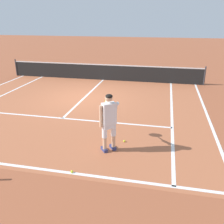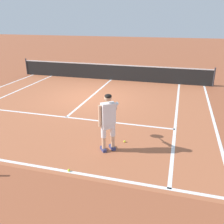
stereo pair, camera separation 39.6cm
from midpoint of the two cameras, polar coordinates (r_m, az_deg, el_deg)
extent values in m
plane|color=#9E5133|center=(11.99, -4.16, 3.37)|extent=(80.00, 80.00, 0.00)
cube|color=#B2603D|center=(11.02, -6.06, 1.71)|extent=(10.98, 10.10, 0.00)
cube|color=white|center=(7.17, -20.52, -10.82)|extent=(10.98, 0.10, 0.01)
cube|color=white|center=(9.70, -9.38, -1.20)|extent=(8.23, 0.10, 0.01)
cube|color=white|center=(12.49, -3.31, 4.14)|extent=(0.10, 6.40, 0.01)
cube|color=white|center=(13.06, -23.15, 3.20)|extent=(0.10, 9.70, 0.01)
cube|color=white|center=(10.31, 15.76, -0.37)|extent=(0.10, 9.70, 0.01)
cube|color=white|center=(10.43, 23.30, -1.09)|extent=(0.10, 9.70, 0.01)
cylinder|color=#333338|center=(17.80, -18.56, 9.96)|extent=(0.08, 0.08, 1.07)
cylinder|color=#333338|center=(14.97, 23.26, 7.41)|extent=(0.08, 0.08, 1.07)
cube|color=black|center=(15.35, 0.54, 9.11)|extent=(11.84, 0.02, 0.91)
cube|color=white|center=(15.26, 0.54, 10.89)|extent=(11.84, 0.03, 0.06)
cube|color=navy|center=(7.24, -0.44, -8.61)|extent=(0.26, 0.29, 0.09)
cube|color=navy|center=(7.34, 1.62, -8.20)|extent=(0.26, 0.29, 0.09)
cylinder|color=tan|center=(7.10, -0.32, -7.18)|extent=(0.11, 0.11, 0.36)
cylinder|color=silver|center=(6.93, -0.33, -4.37)|extent=(0.14, 0.14, 0.41)
cylinder|color=tan|center=(7.20, 1.76, -6.78)|extent=(0.11, 0.11, 0.36)
cylinder|color=silver|center=(7.03, 1.80, -4.00)|extent=(0.14, 0.14, 0.41)
cube|color=silver|center=(6.91, 0.75, -2.95)|extent=(0.39, 0.37, 0.20)
cube|color=white|center=(6.78, 0.76, -0.32)|extent=(0.44, 0.41, 0.60)
cylinder|color=tan|center=(6.71, -1.13, -1.00)|extent=(0.09, 0.09, 0.62)
cylinder|color=white|center=(6.90, 2.51, 1.39)|extent=(0.23, 0.26, 0.29)
cylinder|color=tan|center=(7.14, 2.09, 0.90)|extent=(0.24, 0.28, 0.14)
sphere|color=tan|center=(6.64, 0.75, 3.29)|extent=(0.21, 0.21, 0.21)
ellipsoid|color=black|center=(6.60, 0.82, 3.65)|extent=(0.28, 0.28, 0.12)
cylinder|color=#232326|center=(7.35, 1.49, 1.25)|extent=(0.15, 0.18, 0.03)
cylinder|color=yellow|center=(7.48, 1.03, 1.61)|extent=(0.08, 0.09, 0.02)
torus|color=yellow|center=(7.64, 0.49, 2.03)|extent=(0.20, 0.25, 0.30)
cylinder|color=silver|center=(7.64, 0.49, 2.03)|extent=(0.16, 0.20, 0.25)
sphere|color=#CCE02D|center=(6.43, -8.20, -13.23)|extent=(0.07, 0.07, 0.07)
sphere|color=#CCE02D|center=(7.71, 4.42, -6.83)|extent=(0.07, 0.07, 0.07)
camera|label=1|loc=(0.20, -88.42, 0.61)|focal=39.49mm
camera|label=2|loc=(0.20, 91.58, -0.61)|focal=39.49mm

